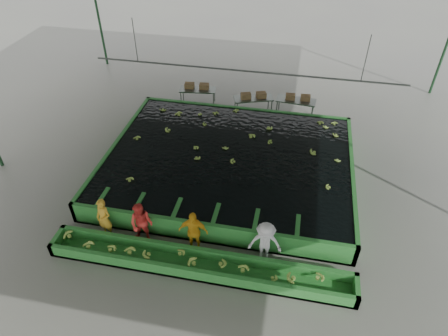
% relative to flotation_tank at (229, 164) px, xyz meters
% --- Properties ---
extents(ground, '(80.00, 80.00, 0.00)m').
position_rel_flotation_tank_xyz_m(ground, '(0.00, -1.50, -0.45)').
color(ground, slate).
rests_on(ground, ground).
extents(shed_roof, '(20.00, 22.00, 0.04)m').
position_rel_flotation_tank_xyz_m(shed_roof, '(0.00, -1.50, 4.55)').
color(shed_roof, '#9F9F9F').
rests_on(shed_roof, shed_posts).
extents(shed_posts, '(20.00, 22.00, 5.00)m').
position_rel_flotation_tank_xyz_m(shed_posts, '(0.00, -1.50, 2.05)').
color(shed_posts, '#1D4425').
rests_on(shed_posts, ground).
extents(flotation_tank, '(10.00, 8.00, 0.90)m').
position_rel_flotation_tank_xyz_m(flotation_tank, '(0.00, 0.00, 0.00)').
color(flotation_tank, '#29772D').
rests_on(flotation_tank, ground).
extents(tank_water, '(9.70, 7.70, 0.00)m').
position_rel_flotation_tank_xyz_m(tank_water, '(0.00, -0.00, 0.40)').
color(tank_water, black).
rests_on(tank_water, flotation_tank).
extents(sorting_trough, '(10.00, 1.00, 0.50)m').
position_rel_flotation_tank_xyz_m(sorting_trough, '(0.00, -5.10, -0.20)').
color(sorting_trough, '#29772D').
rests_on(sorting_trough, ground).
extents(cableway_rail, '(0.08, 0.08, 14.00)m').
position_rel_flotation_tank_xyz_m(cableway_rail, '(0.00, 3.50, 2.55)').
color(cableway_rail, '#59605B').
rests_on(cableway_rail, shed_roof).
extents(rail_hanger_left, '(0.04, 0.04, 2.00)m').
position_rel_flotation_tank_xyz_m(rail_hanger_left, '(-5.00, 3.50, 3.55)').
color(rail_hanger_left, '#59605B').
rests_on(rail_hanger_left, shed_roof).
extents(rail_hanger_right, '(0.04, 0.04, 2.00)m').
position_rel_flotation_tank_xyz_m(rail_hanger_right, '(5.00, 3.50, 3.55)').
color(rail_hanger_right, '#59605B').
rests_on(rail_hanger_right, shed_roof).
extents(worker_a, '(0.67, 0.52, 1.61)m').
position_rel_flotation_tank_xyz_m(worker_a, '(-3.51, -4.30, 0.35)').
color(worker_a, gold).
rests_on(worker_a, ground).
extents(worker_b, '(0.81, 0.64, 1.67)m').
position_rel_flotation_tank_xyz_m(worker_b, '(-2.15, -4.30, 0.38)').
color(worker_b, red).
rests_on(worker_b, ground).
extents(worker_c, '(1.01, 0.48, 1.68)m').
position_rel_flotation_tank_xyz_m(worker_c, '(-0.36, -4.30, 0.39)').
color(worker_c, gold).
rests_on(worker_c, ground).
extents(worker_d, '(1.12, 0.70, 1.66)m').
position_rel_flotation_tank_xyz_m(worker_d, '(2.02, -4.30, 0.38)').
color(worker_d, silver).
rests_on(worker_d, ground).
extents(packing_table_left, '(1.98, 0.99, 0.86)m').
position_rel_flotation_tank_xyz_m(packing_table_left, '(-2.73, 5.39, -0.02)').
color(packing_table_left, '#59605B').
rests_on(packing_table_left, ground).
extents(packing_table_mid, '(2.11, 1.39, 0.89)m').
position_rel_flotation_tank_xyz_m(packing_table_mid, '(0.29, 5.01, -0.00)').
color(packing_table_mid, '#59605B').
rests_on(packing_table_mid, ground).
extents(packing_table_right, '(2.02, 0.96, 0.89)m').
position_rel_flotation_tank_xyz_m(packing_table_right, '(2.41, 5.23, -0.01)').
color(packing_table_right, '#59605B').
rests_on(packing_table_right, ground).
extents(box_stack_left, '(1.29, 0.46, 0.27)m').
position_rel_flotation_tank_xyz_m(box_stack_left, '(-2.79, 5.47, 0.41)').
color(box_stack_left, brown).
rests_on(box_stack_left, packing_table_left).
extents(box_stack_mid, '(1.31, 0.75, 0.27)m').
position_rel_flotation_tank_xyz_m(box_stack_mid, '(0.28, 4.99, 0.44)').
color(box_stack_mid, brown).
rests_on(box_stack_mid, packing_table_mid).
extents(box_stack_right, '(1.23, 0.39, 0.26)m').
position_rel_flotation_tank_xyz_m(box_stack_right, '(2.48, 5.27, 0.44)').
color(box_stack_right, brown).
rests_on(box_stack_right, packing_table_right).
extents(floating_bananas, '(9.37, 6.39, 0.13)m').
position_rel_flotation_tank_xyz_m(floating_bananas, '(0.00, 0.80, 0.40)').
color(floating_bananas, '#86A83F').
rests_on(floating_bananas, tank_water).
extents(trough_bananas, '(9.14, 0.61, 0.12)m').
position_rel_flotation_tank_xyz_m(trough_bananas, '(0.00, -5.10, -0.05)').
color(trough_bananas, '#86A83F').
rests_on(trough_bananas, sorting_trough).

